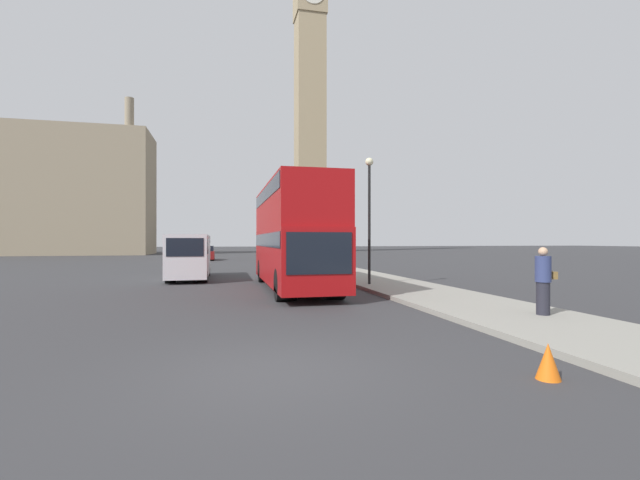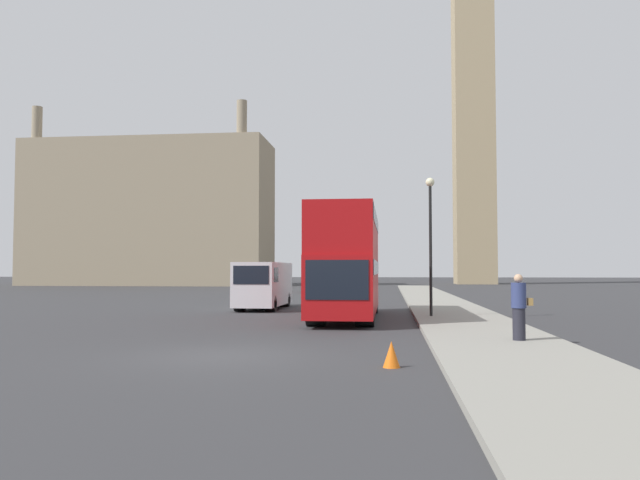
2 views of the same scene
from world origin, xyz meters
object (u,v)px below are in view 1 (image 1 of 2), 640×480
object	(u,v)px
clock_tower	(310,90)
parked_sedan	(206,254)
white_van	(190,255)
street_lamp	(369,201)
pedestrian	(543,281)
red_double_decker_bus	(294,232)

from	to	relation	value
clock_tower	parked_sedan	distance (m)	49.86
white_van	street_lamp	distance (m)	10.41
clock_tower	white_van	xyz separation A→B (m)	(-18.54, -57.98, -30.34)
pedestrian	street_lamp	world-z (taller)	street_lamp
white_van	pedestrian	size ratio (longest dim) A/B	3.46
clock_tower	pedestrian	distance (m)	79.15
clock_tower	parked_sedan	xyz separation A→B (m)	(-18.55, -34.41, -30.94)
pedestrian	parked_sedan	xyz separation A→B (m)	(-9.96, 38.07, -0.34)
red_double_decker_bus	parked_sedan	bearing A→B (deg)	99.13
street_lamp	parked_sedan	bearing A→B (deg)	105.53
street_lamp	white_van	bearing A→B (deg)	144.20
white_van	pedestrian	distance (m)	17.59
street_lamp	parked_sedan	distance (m)	30.75
parked_sedan	red_double_decker_bus	bearing A→B (deg)	-80.87
pedestrian	white_van	bearing A→B (deg)	124.44
clock_tower	white_van	distance (m)	68.02
clock_tower	street_lamp	world-z (taller)	clock_tower
white_van	parked_sedan	size ratio (longest dim) A/B	1.38
clock_tower	street_lamp	xyz separation A→B (m)	(-10.36, -63.88, -27.75)
red_double_decker_bus	pedestrian	xyz separation A→B (m)	(5.22, -8.60, -1.43)
red_double_decker_bus	street_lamp	world-z (taller)	street_lamp
red_double_decker_bus	pedestrian	distance (m)	10.16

